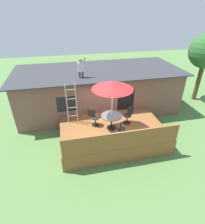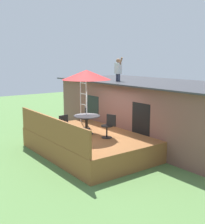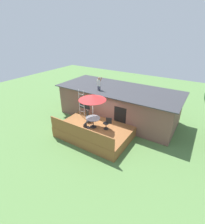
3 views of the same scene
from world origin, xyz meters
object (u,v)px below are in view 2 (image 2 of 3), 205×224
at_px(patio_chair_left, 86,118).
at_px(patio_chair_right, 108,126).
at_px(patio_chair_near, 67,127).
at_px(step_ladder, 83,99).
at_px(patio_table, 87,119).
at_px(person_figure, 118,68).
at_px(patio_umbrella, 86,75).

relative_size(patio_chair_left, patio_chair_right, 1.00).
bearing_deg(patio_chair_near, patio_chair_left, 24.57).
height_order(step_ladder, patio_chair_right, step_ladder).
height_order(patio_table, person_figure, person_figure).
distance_m(patio_umbrella, patio_chair_near, 2.15).
distance_m(patio_table, step_ladder, 2.18).
bearing_deg(person_figure, step_ladder, -116.32).
height_order(step_ladder, patio_chair_near, step_ladder).
xyz_separation_m(patio_umbrella, person_figure, (-1.12, 2.51, 0.18)).
distance_m(step_ladder, person_figure, 2.18).
bearing_deg(patio_table, patio_umbrella, -33.69).
bearing_deg(patio_chair_near, patio_table, 0.00).
bearing_deg(patio_chair_near, patio_chair_right, -40.93).
distance_m(patio_umbrella, patio_chair_left, 2.11).
bearing_deg(patio_chair_near, patio_umbrella, 0.00).
xyz_separation_m(step_ladder, patio_chair_left, (1.04, -0.56, -0.64)).
bearing_deg(patio_chair_left, patio_chair_right, 25.09).
distance_m(patio_umbrella, person_figure, 2.75).
bearing_deg(patio_chair_right, patio_chair_left, -22.49).
bearing_deg(patio_chair_near, step_ladder, 35.96).
bearing_deg(patio_umbrella, patio_chair_left, 149.91).
xyz_separation_m(step_ladder, patio_chair_right, (2.84, -0.72, -0.64)).
relative_size(patio_table, step_ladder, 0.47).
height_order(patio_chair_left, patio_chair_right, same).
relative_size(person_figure, patio_chair_near, 1.21).
bearing_deg(patio_chair_right, patio_table, 0.00).
bearing_deg(step_ladder, person_figure, 63.68).
distance_m(patio_chair_right, patio_chair_near, 1.57).
bearing_deg(person_figure, patio_chair_left, -81.40).
xyz_separation_m(patio_table, patio_chair_near, (0.15, -1.01, -0.13)).
bearing_deg(step_ladder, patio_chair_left, -28.43).
bearing_deg(patio_chair_left, patio_table, 0.00).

